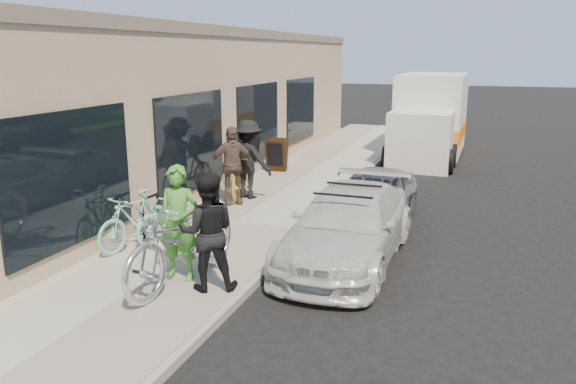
% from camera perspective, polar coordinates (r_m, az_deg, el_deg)
% --- Properties ---
extents(ground, '(120.00, 120.00, 0.00)m').
position_cam_1_polar(ground, '(8.48, -1.52, -10.95)').
color(ground, black).
rests_on(ground, ground).
extents(sidewalk, '(3.00, 34.00, 0.15)m').
position_cam_1_polar(sidewalk, '(11.77, -5.45, -3.39)').
color(sidewalk, '#A6A395').
rests_on(sidewalk, ground).
extents(curb, '(0.12, 34.00, 0.13)m').
position_cam_1_polar(curb, '(11.24, 1.77, -4.23)').
color(curb, gray).
rests_on(curb, ground).
extents(storefront, '(3.60, 20.00, 4.22)m').
position_cam_1_polar(storefront, '(17.21, -8.54, 8.98)').
color(storefront, tan).
rests_on(storefront, ground).
extents(bike_rack, '(0.07, 0.56, 0.78)m').
position_cam_1_polar(bike_rack, '(11.08, -13.79, -1.90)').
color(bike_rack, black).
rests_on(bike_rack, sidewalk).
extents(sandwich_board, '(0.63, 0.63, 0.96)m').
position_cam_1_polar(sandwich_board, '(16.62, -1.17, 3.79)').
color(sandwich_board, '#311A0D').
rests_on(sandwich_board, sidewalk).
extents(sedan_white, '(1.86, 4.40, 1.31)m').
position_cam_1_polar(sedan_white, '(9.87, 6.15, -3.45)').
color(sedan_white, silver).
rests_on(sedan_white, ground).
extents(sedan_silver, '(1.73, 3.61, 1.19)m').
position_cam_1_polar(sedan_silver, '(12.11, 8.63, -0.44)').
color(sedan_silver, gray).
rests_on(sedan_silver, ground).
extents(moving_truck, '(2.26, 5.83, 2.85)m').
position_cam_1_polar(moving_truck, '(20.36, 14.20, 7.03)').
color(moving_truck, silver).
rests_on(moving_truck, ground).
extents(tandem_bike, '(1.24, 2.71, 1.38)m').
position_cam_1_polar(tandem_bike, '(8.62, -10.56, -4.78)').
color(tandem_bike, silver).
rests_on(tandem_bike, sidewalk).
extents(woman_rider, '(0.70, 0.50, 1.79)m').
position_cam_1_polar(woman_rider, '(8.74, -11.04, -3.10)').
color(woman_rider, '#428C2E').
rests_on(woman_rider, sidewalk).
extents(man_standing, '(1.06, 0.96, 1.76)m').
position_cam_1_polar(man_standing, '(8.29, -8.18, -4.03)').
color(man_standing, black).
rests_on(man_standing, sidewalk).
extents(cruiser_bike_a, '(0.82, 1.76, 1.02)m').
position_cam_1_polar(cruiser_bike_a, '(10.45, -15.34, -2.73)').
color(cruiser_bike_a, '#84C5BE').
rests_on(cruiser_bike_a, sidewalk).
extents(cruiser_bike_b, '(0.93, 1.85, 0.93)m').
position_cam_1_polar(cruiser_bike_b, '(10.80, -11.82, -2.24)').
color(cruiser_bike_b, '#84C5BE').
rests_on(cruiser_bike_b, sidewalk).
extents(cruiser_bike_c, '(0.91, 1.89, 1.10)m').
position_cam_1_polar(cruiser_bike_c, '(13.63, -4.87, 1.73)').
color(cruiser_bike_c, gold).
rests_on(cruiser_bike_c, sidewalk).
extents(bystander_a, '(1.33, 0.92, 1.89)m').
position_cam_1_polar(bystander_a, '(13.48, -4.06, 3.33)').
color(bystander_a, black).
rests_on(bystander_a, sidewalk).
extents(bystander_b, '(1.12, 0.99, 1.81)m').
position_cam_1_polar(bystander_b, '(12.98, -5.76, 2.70)').
color(bystander_b, brown).
rests_on(bystander_b, sidewalk).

